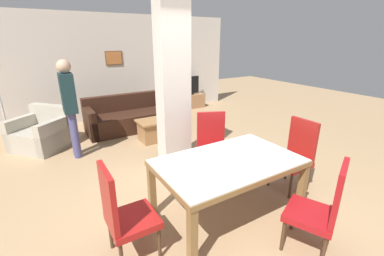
{
  "coord_description": "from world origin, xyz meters",
  "views": [
    {
      "loc": [
        -1.78,
        -2.08,
        2.1
      ],
      "look_at": [
        0.0,
        0.82,
        0.9
      ],
      "focal_mm": 24.0,
      "sensor_mm": 36.0,
      "label": 1
    }
  ],
  "objects": [
    {
      "name": "dining_chair_near_right",
      "position": [
        0.41,
        -0.94,
        0.53
      ],
      "size": [
        0.61,
        0.61,
        1.02
      ],
      "rotation": [
        0.0,
        0.0,
        0.41
      ],
      "color": "maroon",
      "rests_on": "ground_plane"
    },
    {
      "name": "bottle",
      "position": [
        0.38,
        2.71,
        0.55
      ],
      "size": [
        0.07,
        0.07,
        0.25
      ],
      "color": "#194C23",
      "rests_on": "coffee_table"
    },
    {
      "name": "dining_chair_head_left",
      "position": [
        -1.28,
        0.0,
        0.53
      ],
      "size": [
        0.46,
        0.46,
        1.02
      ],
      "rotation": [
        0.0,
        0.0,
        -1.57
      ],
      "color": "maroon",
      "rests_on": "ground_plane"
    },
    {
      "name": "armchair",
      "position": [
        -1.83,
        3.58,
        0.28
      ],
      "size": [
        1.24,
        1.25,
        0.81
      ],
      "rotation": [
        0.0,
        0.0,
        2.3
      ],
      "color": "#AAA190",
      "rests_on": "ground_plane"
    },
    {
      "name": "dining_table",
      "position": [
        0.0,
        0.0,
        0.61
      ],
      "size": [
        1.68,
        1.04,
        0.75
      ],
      "color": "brown",
      "rests_on": "ground_plane"
    },
    {
      "name": "tv_screen",
      "position": [
        2.23,
        4.71,
        0.7
      ],
      "size": [
        0.82,
        0.24,
        0.55
      ],
      "rotation": [
        0.0,
        0.0,
        3.26
      ],
      "color": "black",
      "rests_on": "tv_stand"
    },
    {
      "name": "back_wall",
      "position": [
        0.0,
        4.99,
        1.35
      ],
      "size": [
        7.2,
        0.09,
        2.7
      ],
      "color": "beige",
      "rests_on": "ground_plane"
    },
    {
      "name": "dining_chair_head_right",
      "position": [
        1.24,
        0.0,
        0.53
      ],
      "size": [
        0.46,
        0.46,
        1.02
      ],
      "rotation": [
        0.0,
        0.0,
        1.57
      ],
      "color": "maroon",
      "rests_on": "ground_plane"
    },
    {
      "name": "coffee_table",
      "position": [
        0.2,
        2.77,
        0.23
      ],
      "size": [
        0.61,
        0.55,
        0.45
      ],
      "color": "#9A6C40",
      "rests_on": "ground_plane"
    },
    {
      "name": "divider_pillar",
      "position": [
        0.06,
        1.49,
        1.35
      ],
      "size": [
        0.48,
        0.31,
        2.7
      ],
      "color": "beige",
      "rests_on": "ground_plane"
    },
    {
      "name": "tv_stand",
      "position": [
        2.23,
        4.71,
        0.21
      ],
      "size": [
        1.04,
        0.4,
        0.43
      ],
      "color": "#9C6D49",
      "rests_on": "ground_plane"
    },
    {
      "name": "dining_chair_far_right",
      "position": [
        0.41,
        0.9,
        0.53
      ],
      "size": [
        0.61,
        0.61,
        1.02
      ],
      "rotation": [
        0.0,
        0.0,
        2.71
      ],
      "color": "maroon",
      "rests_on": "ground_plane"
    },
    {
      "name": "standing_person",
      "position": [
        -1.32,
        2.8,
        1.03
      ],
      "size": [
        0.23,
        0.38,
        1.77
      ],
      "rotation": [
        0.0,
        0.0,
        -1.59
      ],
      "color": "#43416E",
      "rests_on": "ground_plane"
    },
    {
      "name": "sofa",
      "position": [
        0.07,
        3.75,
        0.28
      ],
      "size": [
        2.08,
        0.86,
        0.81
      ],
      "rotation": [
        0.0,
        0.0,
        3.14
      ],
      "color": "#341C13",
      "rests_on": "ground_plane"
    },
    {
      "name": "ground_plane",
      "position": [
        0.0,
        0.0,
        0.0
      ],
      "size": [
        18.0,
        18.0,
        0.0
      ],
      "primitive_type": "plane",
      "color": "#A3835C"
    }
  ]
}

